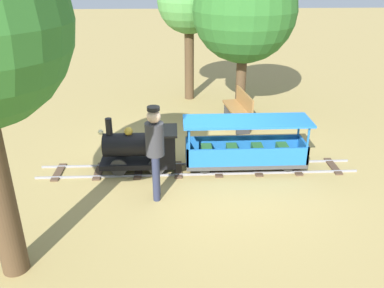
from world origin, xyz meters
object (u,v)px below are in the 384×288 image
conductor_person (155,146)px  park_bench (239,109)px  passenger_car (245,149)px  oak_tree_distant (245,11)px  locomotive (142,148)px  oak_tree_far (189,3)px

conductor_person → park_bench: (3.23, -1.88, -0.54)m
passenger_car → conductor_person: (-0.94, 1.65, 0.53)m
oak_tree_distant → conductor_person: bearing=153.9°
conductor_person → locomotive: bearing=17.5°
passenger_car → conductor_person: conductor_person is taller
passenger_car → conductor_person: bearing=119.6°
park_bench → oak_tree_distant: bearing=-10.5°
locomotive → conductor_person: size_ratio=0.89×
locomotive → park_bench: 3.16m
conductor_person → oak_tree_distant: 4.96m
passenger_car → locomotive: bearing=90.0°
conductor_person → oak_tree_far: (5.41, -0.77, 1.71)m
conductor_person → park_bench: conductor_person is taller
oak_tree_far → oak_tree_distant: (-1.20, -1.30, -0.08)m
conductor_person → park_bench: bearing=-30.2°
passenger_car → oak_tree_far: 5.08m
locomotive → oak_tree_far: bearing=-13.4°
locomotive → oak_tree_distant: size_ratio=0.37×
park_bench → oak_tree_distant: 2.39m
oak_tree_far → park_bench: bearing=-152.9°
passenger_car → oak_tree_distant: oak_tree_distant is taller
passenger_car → conductor_person: size_ratio=1.45×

